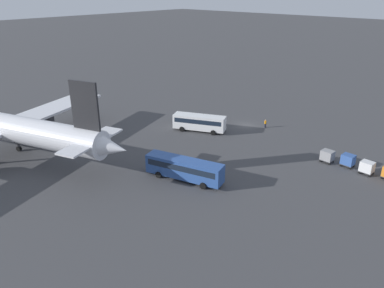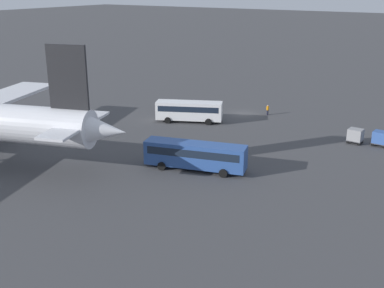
% 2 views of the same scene
% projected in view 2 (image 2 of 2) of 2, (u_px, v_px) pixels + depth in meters
% --- Properties ---
extents(ground_plane, '(600.00, 600.00, 0.00)m').
position_uv_depth(ground_plane, '(244.00, 114.00, 81.50)').
color(ground_plane, '#424244').
extents(shuttle_bus_near, '(10.66, 6.78, 3.25)m').
position_uv_depth(shuttle_bus_near, '(189.00, 110.00, 76.49)').
color(shuttle_bus_near, white).
rests_on(shuttle_bus_near, ground).
extents(shuttle_bus_far, '(12.40, 5.60, 3.30)m').
position_uv_depth(shuttle_bus_far, '(195.00, 154.00, 56.85)').
color(shuttle_bus_far, '#2D5199').
rests_on(shuttle_bus_far, ground).
extents(worker_person, '(0.38, 0.38, 1.74)m').
position_uv_depth(worker_person, '(268.00, 110.00, 80.70)').
color(worker_person, '#1E1E2D').
rests_on(worker_person, ground).
extents(cargo_cart_blue, '(2.12, 1.83, 2.06)m').
position_uv_depth(cargo_cart_blue, '(380.00, 138.00, 65.34)').
color(cargo_cart_blue, '#38383D').
rests_on(cargo_cart_blue, ground).
extents(cargo_cart_grey, '(2.12, 1.83, 2.06)m').
position_uv_depth(cargo_cart_grey, '(355.00, 135.00, 66.44)').
color(cargo_cart_grey, '#38383D').
rests_on(cargo_cart_grey, ground).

